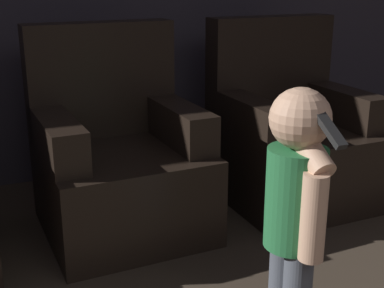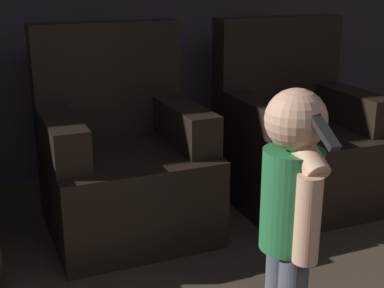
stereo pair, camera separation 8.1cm
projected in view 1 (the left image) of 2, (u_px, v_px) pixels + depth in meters
The scene contains 3 objects.
armchair_middle at pixel (119, 162), 2.74m from camera, with size 0.82×0.82×1.04m.
armchair_right at pixel (290, 139), 3.11m from camera, with size 0.80×0.81×1.04m.
person_toddler at pixel (297, 199), 1.81m from camera, with size 0.20×0.36×0.93m.
Camera 1 is at (-0.87, 1.12, 1.28)m, focal length 50.00 mm.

